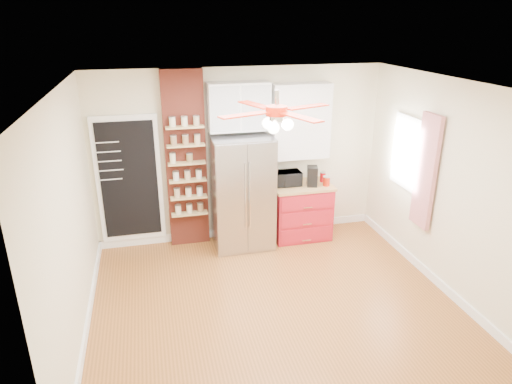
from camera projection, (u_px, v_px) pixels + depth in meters
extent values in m
plane|color=#9A5A27|center=(274.00, 301.00, 5.78)|extent=(4.50, 4.50, 0.00)
plane|color=white|center=(277.00, 85.00, 4.81)|extent=(4.50, 4.50, 0.00)
cube|color=beige|center=(240.00, 156.00, 7.11)|extent=(4.50, 0.02, 2.70)
cube|color=beige|center=(347.00, 301.00, 3.48)|extent=(4.50, 0.02, 2.70)
cube|color=beige|center=(70.00, 222.00, 4.80)|extent=(0.02, 4.00, 2.70)
cube|color=beige|center=(446.00, 187.00, 5.79)|extent=(0.02, 4.00, 2.70)
cube|color=white|center=(129.00, 180.00, 6.80)|extent=(0.95, 0.04, 1.95)
cube|color=black|center=(129.00, 180.00, 6.77)|extent=(0.82, 0.02, 1.78)
cube|color=maroon|center=(186.00, 161.00, 6.85)|extent=(0.60, 0.16, 2.70)
cube|color=#A3A3A8|center=(242.00, 192.00, 6.93)|extent=(0.90, 0.70, 1.75)
cube|color=white|center=(239.00, 106.00, 6.65)|extent=(0.90, 0.35, 0.70)
cube|color=#A91724|center=(301.00, 212.00, 7.35)|extent=(0.90, 0.60, 0.86)
cube|color=tan|center=(302.00, 186.00, 7.19)|extent=(0.94, 0.64, 0.04)
cube|color=white|center=(300.00, 121.00, 6.98)|extent=(0.90, 0.30, 1.15)
cube|color=white|center=(408.00, 153.00, 6.53)|extent=(0.04, 0.75, 1.05)
cube|color=red|center=(426.00, 172.00, 6.05)|extent=(0.06, 0.40, 1.55)
cylinder|color=silver|center=(277.00, 99.00, 4.86)|extent=(0.05, 0.05, 0.20)
cylinder|color=#A21C09|center=(277.00, 111.00, 4.90)|extent=(0.24, 0.24, 0.10)
sphere|color=white|center=(276.00, 125.00, 4.96)|extent=(0.13, 0.13, 0.13)
imported|color=black|center=(288.00, 178.00, 7.13)|extent=(0.41, 0.28, 0.22)
cube|color=black|center=(312.00, 176.00, 7.09)|extent=(0.20, 0.24, 0.31)
cylinder|color=#AC1C09|center=(326.00, 181.00, 7.12)|extent=(0.14, 0.14, 0.14)
cylinder|color=#B1090F|center=(323.00, 177.00, 7.28)|extent=(0.11, 0.11, 0.15)
cylinder|color=beige|center=(173.00, 158.00, 6.65)|extent=(0.10, 0.10, 0.14)
cylinder|color=olive|center=(190.00, 158.00, 6.71)|extent=(0.11, 0.11, 0.12)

